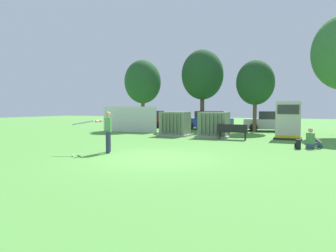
% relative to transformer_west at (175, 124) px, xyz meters
% --- Properties ---
extents(ground_plane, '(96.00, 96.00, 0.00)m').
position_rel_transformer_west_xyz_m(ground_plane, '(2.81, -8.87, -0.79)').
color(ground_plane, '#51933D').
extents(fence_panel, '(4.80, 0.12, 2.00)m').
position_rel_transformer_west_xyz_m(fence_panel, '(-4.63, 1.63, 0.21)').
color(fence_panel, silver).
rests_on(fence_panel, ground).
extents(transformer_west, '(2.10, 1.70, 1.62)m').
position_rel_transformer_west_xyz_m(transformer_west, '(0.00, 0.00, 0.00)').
color(transformer_west, '#9E9B93').
rests_on(transformer_west, ground).
extents(transformer_mid_west, '(2.10, 1.70, 1.62)m').
position_rel_transformer_west_xyz_m(transformer_mid_west, '(2.70, 0.06, 0.00)').
color(transformer_mid_west, '#9E9B93').
rests_on(transformer_mid_west, ground).
extents(generator_enclosure, '(1.60, 1.40, 2.30)m').
position_rel_transformer_west_xyz_m(generator_enclosure, '(7.15, 0.62, 0.35)').
color(generator_enclosure, '#262626').
rests_on(generator_enclosure, ground).
extents(park_bench, '(1.80, 0.42, 0.92)m').
position_rel_transformer_west_xyz_m(park_bench, '(4.09, -0.95, -0.25)').
color(park_bench, black).
rests_on(park_bench, ground).
extents(batter, '(1.51, 1.04, 1.74)m').
position_rel_transformer_west_xyz_m(batter, '(0.31, -8.35, 0.19)').
color(batter, '#282D4C').
rests_on(batter, ground).
extents(sports_ball, '(0.09, 0.09, 0.09)m').
position_rel_transformer_west_xyz_m(sports_ball, '(-0.24, -9.81, -0.74)').
color(sports_ball, white).
rests_on(sports_ball, ground).
extents(seated_spectator, '(0.78, 0.68, 0.96)m').
position_rel_transformer_west_xyz_m(seated_spectator, '(8.33, -3.33, -0.41)').
color(seated_spectator, '#384C75').
rests_on(seated_spectator, ground).
extents(backpack, '(0.28, 0.34, 0.44)m').
position_rel_transformer_west_xyz_m(backpack, '(7.73, -3.85, -0.57)').
color(backpack, black).
rests_on(backpack, ground).
extents(tree_left, '(3.17, 3.17, 6.06)m').
position_rel_transformer_west_xyz_m(tree_left, '(-4.81, 4.25, 3.37)').
color(tree_left, brown).
rests_on(tree_left, ground).
extents(tree_center_left, '(3.63, 3.63, 6.94)m').
position_rel_transformer_west_xyz_m(tree_center_left, '(-0.05, 6.33, 3.97)').
color(tree_center_left, brown).
rests_on(tree_center_left, ground).
extents(tree_center_right, '(2.94, 2.94, 5.63)m').
position_rel_transformer_west_xyz_m(tree_center_right, '(4.54, 5.45, 3.07)').
color(tree_center_right, brown).
rests_on(tree_center_right, ground).
extents(parked_car_leftmost, '(4.26, 2.04, 1.62)m').
position_rel_transformer_west_xyz_m(parked_car_leftmost, '(-5.67, 7.36, -0.04)').
color(parked_car_leftmost, maroon).
rests_on(parked_car_leftmost, ground).
extents(parked_car_left_of_center, '(4.40, 2.36, 1.62)m').
position_rel_transformer_west_xyz_m(parked_car_left_of_center, '(0.39, 6.67, -0.04)').
color(parked_car_left_of_center, navy).
rests_on(parked_car_left_of_center, ground).
extents(parked_car_right_of_center, '(4.40, 2.36, 1.62)m').
position_rel_transformer_west_xyz_m(parked_car_right_of_center, '(5.61, 6.97, -0.04)').
color(parked_car_right_of_center, '#B2B2B7').
rests_on(parked_car_right_of_center, ground).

